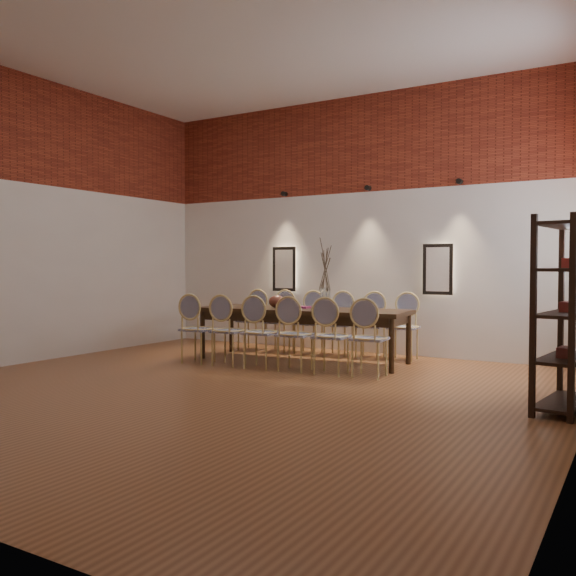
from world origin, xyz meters
The scene contains 29 objects.
floor centered at (0.00, 0.00, -0.01)m, with size 7.00×7.00×0.02m, color brown.
ceiling centered at (0.00, 0.00, 4.01)m, with size 7.00×7.00×0.02m, color silver.
wall_back centered at (0.00, 3.55, 2.00)m, with size 7.00×0.10×4.00m, color silver.
wall_left centered at (-3.55, 0.00, 2.00)m, with size 0.10×7.00×4.00m, color silver.
brick_band_back centered at (0.00, 3.48, 3.25)m, with size 7.00×0.02×1.50m, color maroon.
brick_band_left centered at (-3.48, 0.00, 3.25)m, with size 0.02×7.00×1.50m, color maroon.
niche_left centered at (-1.30, 3.45, 1.30)m, with size 0.36×0.06×0.66m, color #FFEAC6.
niche_right centered at (1.30, 3.45, 1.30)m, with size 0.36×0.06×0.66m, color #FFEAC6.
spot_fixture_left centered at (-1.30, 3.42, 2.55)m, with size 0.08×0.08×0.10m, color black.
spot_fixture_mid centered at (0.20, 3.42, 2.55)m, with size 0.08×0.08×0.10m, color black.
spot_fixture_right centered at (1.60, 3.42, 2.55)m, with size 0.08×0.08×0.10m, color black.
dining_table centered at (-0.27, 2.19, 0.38)m, with size 2.99×0.96×0.75m, color #321E0F.
chair_near_a centered at (-1.45, 1.34, 0.47)m, with size 0.44×0.44×0.94m, color tan, non-canonical shape.
chair_near_b centered at (-0.95, 1.37, 0.47)m, with size 0.44×0.44×0.94m, color tan, non-canonical shape.
chair_near_c centered at (-0.46, 1.41, 0.47)m, with size 0.44×0.44×0.94m, color tan, non-canonical shape.
chair_near_d centered at (0.04, 1.45, 0.47)m, with size 0.44×0.44×0.94m, color tan, non-canonical shape.
chair_near_e centered at (0.54, 1.49, 0.47)m, with size 0.44×0.44×0.94m, color tan, non-canonical shape.
chair_near_f centered at (1.04, 1.53, 0.47)m, with size 0.44×0.44×0.94m, color tan, non-canonical shape.
chair_far_a centered at (-1.57, 2.85, 0.47)m, with size 0.44×0.44×0.94m, color tan, non-canonical shape.
chair_far_b centered at (-1.07, 2.89, 0.47)m, with size 0.44×0.44×0.94m, color tan, non-canonical shape.
chair_far_c centered at (-0.57, 2.93, 0.47)m, with size 0.44×0.44×0.94m, color tan, non-canonical shape.
chair_far_d centered at (-0.08, 2.97, 0.47)m, with size 0.44×0.44×0.94m, color tan, non-canonical shape.
chair_far_e centered at (0.42, 3.01, 0.47)m, with size 0.44×0.44×0.94m, color tan, non-canonical shape.
chair_far_f centered at (0.92, 3.05, 0.47)m, with size 0.44×0.44×0.94m, color tan, non-canonical shape.
vase centered at (0.08, 2.22, 0.90)m, with size 0.14×0.14×0.30m, color silver.
dried_branches centered at (0.08, 2.22, 1.35)m, with size 0.50×0.50×0.70m, color #453828, non-canonical shape.
bowl centered at (-0.64, 2.11, 0.84)m, with size 0.24×0.24×0.18m, color maroon.
book centered at (-0.31, 2.21, 0.77)m, with size 0.26×0.18×0.03m, color #8C2963.
shelving_rack centered at (3.28, 0.85, 0.90)m, with size 0.38×1.00×1.80m, color black, non-canonical shape.
Camera 1 is at (3.92, -5.30, 1.34)m, focal length 38.00 mm.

